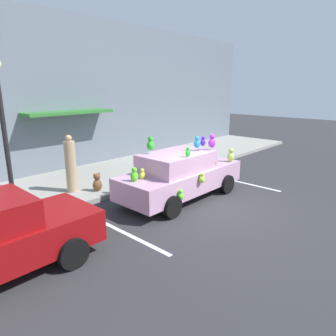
{
  "coord_description": "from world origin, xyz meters",
  "views": [
    {
      "loc": [
        -7.2,
        -4.7,
        3.51
      ],
      "look_at": [
        -0.01,
        1.96,
        0.9
      ],
      "focal_mm": 32.39,
      "sensor_mm": 36.0,
      "label": 1
    }
  ],
  "objects_px": {
    "street_lamp_post": "(3,124)",
    "pedestrian_near_shopfront": "(71,166)",
    "teddy_bear_on_sidewalk": "(97,183)",
    "plush_covered_car": "(181,174)"
  },
  "relations": [
    {
      "from": "pedestrian_near_shopfront",
      "to": "plush_covered_car",
      "type": "bearing_deg",
      "value": -51.21
    },
    {
      "from": "plush_covered_car",
      "to": "street_lamp_post",
      "type": "height_order",
      "value": "street_lamp_post"
    },
    {
      "from": "street_lamp_post",
      "to": "pedestrian_near_shopfront",
      "type": "distance_m",
      "value": 2.72
    },
    {
      "from": "teddy_bear_on_sidewalk",
      "to": "street_lamp_post",
      "type": "distance_m",
      "value": 3.47
    },
    {
      "from": "street_lamp_post",
      "to": "pedestrian_near_shopfront",
      "type": "relative_size",
      "value": 2.13
    },
    {
      "from": "plush_covered_car",
      "to": "street_lamp_post",
      "type": "relative_size",
      "value": 1.11
    },
    {
      "from": "plush_covered_car",
      "to": "teddy_bear_on_sidewalk",
      "type": "relative_size",
      "value": 7.24
    },
    {
      "from": "pedestrian_near_shopfront",
      "to": "teddy_bear_on_sidewalk",
      "type": "bearing_deg",
      "value": -44.56
    },
    {
      "from": "plush_covered_car",
      "to": "pedestrian_near_shopfront",
      "type": "height_order",
      "value": "plush_covered_car"
    },
    {
      "from": "teddy_bear_on_sidewalk",
      "to": "pedestrian_near_shopfront",
      "type": "height_order",
      "value": "pedestrian_near_shopfront"
    }
  ]
}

